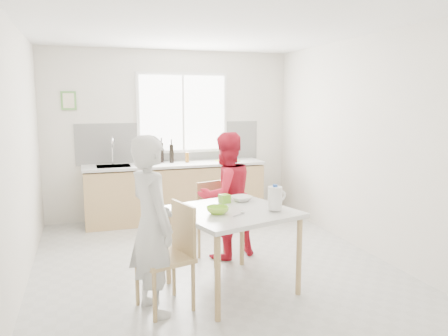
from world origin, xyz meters
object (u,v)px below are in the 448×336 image
Objects in this scene: chair_left at (171,251)px; wine_bottle_a at (162,152)px; person_white at (152,226)px; bowl_white at (241,199)px; wine_bottle_b at (172,153)px; milk_jug at (275,198)px; person_red at (226,195)px; chair_far at (217,217)px; dining_table at (232,218)px; bowl_green at (218,210)px.

wine_bottle_a is (0.46, 3.08, 0.55)m from chair_left.
person_white is 1.19m from bowl_white.
wine_bottle_b is (0.60, 3.01, 0.54)m from chair_left.
wine_bottle_a is (-0.58, 3.08, 0.11)m from milk_jug.
bowl_white is at bearing 104.36° from chair_left.
bowl_white is (-0.01, -0.59, 0.09)m from person_red.
chair_far is 0.61× the size of person_red.
bowl_white is at bearing 92.55° from milk_jug.
person_white is at bearing 166.70° from milk_jug.
person_white reaches higher than chair_far.
milk_jug is at bearing -81.76° from wine_bottle_b.
dining_table is 0.24m from bowl_green.
chair_left is 3.16m from wine_bottle_a.
person_white is at bearing -101.50° from wine_bottle_a.
wine_bottle_a reaches higher than chair_left.
milk_jug is at bearing -91.37° from chair_far.
bowl_green is at bearing -94.30° from person_white.
chair_far is at bearing -55.96° from person_white.
milk_jug is (0.17, -0.50, 0.11)m from bowl_white.
wine_bottle_a is (-0.02, 3.00, 0.21)m from bowl_green.
wine_bottle_b reaches higher than chair_far.
chair_far is at bearing 128.64° from chair_left.
person_white is 1.57m from person_red.
chair_left is 1.43m from person_red.
chair_far reaches higher than dining_table.
wine_bottle_a is at bearing 155.81° from chair_left.
wine_bottle_a is at bearing -27.28° from person_white.
bowl_green is at bearing -122.28° from chair_far.
chair_left is 4.45× the size of bowl_white.
chair_far is (0.76, 1.07, -0.02)m from chair_left.
chair_left is at bearing -101.34° from wine_bottle_b.
wine_bottle_b is at bearing 82.46° from milk_jug.
chair_far is 1.19m from milk_jug.
milk_jug is (0.57, -0.08, 0.10)m from bowl_green.
milk_jug reaches higher than bowl_green.
person_white is at bearing -168.52° from bowl_green.
person_white is at bearing -152.11° from bowl_white.
wine_bottle_a is at bearing 154.45° from wine_bottle_b.
chair_far is 4.29× the size of bowl_white.
bowl_green is 0.68× the size of wine_bottle_a.
person_red reaches higher than chair_left.
person_white is 7.46× the size of bowl_green.
chair_far is 1.50m from person_white.
chair_left is 1.06m from bowl_white.
wine_bottle_a is at bearing 99.19° from bowl_white.
wine_bottle_b reaches higher than dining_table.
person_red is at bearing 67.79° from bowl_green.
wine_bottle_a is 1.07× the size of wine_bottle_b.
chair_left is 0.58m from bowl_green.
wine_bottle_b is (0.13, 2.93, 0.20)m from bowl_green.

